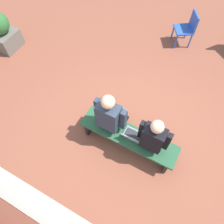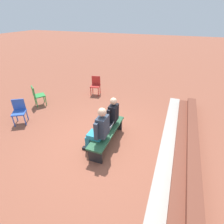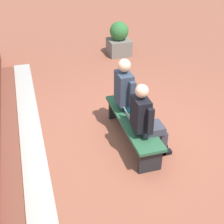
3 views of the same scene
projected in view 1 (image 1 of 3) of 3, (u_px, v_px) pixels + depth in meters
The scene contains 7 objects.
ground_plane at pixel (127, 139), 4.30m from camera, with size 60.00×60.00×0.00m, color brown.
bench at pixel (129, 137), 3.93m from camera, with size 1.80×0.44×0.45m.
person_student at pixel (154, 136), 3.56m from camera, with size 0.52×0.66×1.31m.
person_adult at pixel (112, 115), 3.73m from camera, with size 0.57×0.72×1.39m.
laptop at pixel (132, 136), 3.79m from camera, with size 0.32×0.29×0.21m.
plastic_chair_far_right at pixel (187, 27), 5.32m from camera, with size 0.58×0.58×0.84m.
planter at pixel (2, 32), 5.30m from camera, with size 0.60×0.60×0.94m.
Camera 1 is at (-0.58, 1.70, 3.95)m, focal length 35.00 mm.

